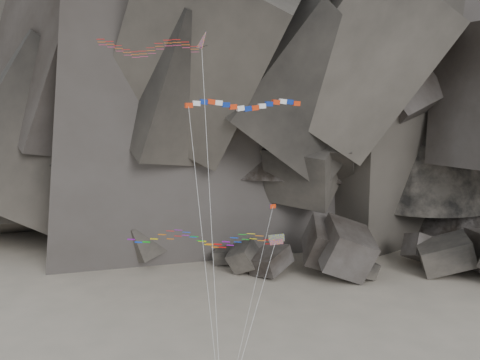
# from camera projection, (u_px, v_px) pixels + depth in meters

# --- Properties ---
(headland) EXTENTS (110.00, 70.00, 84.00)m
(headland) POSITION_uv_depth(u_px,v_px,m) (267.00, 26.00, 112.28)
(headland) COLOR #4C453E
(headland) RESTS_ON ground
(boulder_field) EXTENTS (65.06, 18.59, 9.83)m
(boulder_field) POSITION_uv_depth(u_px,v_px,m) (360.00, 258.00, 82.77)
(boulder_field) COLOR #47423F
(boulder_field) RESTS_ON ground
(delta_kite) EXTENTS (11.92, 8.76, 31.31)m
(delta_kite) POSITION_uv_depth(u_px,v_px,m) (144.00, 46.00, 45.63)
(delta_kite) COLOR red
(delta_kite) RESTS_ON ground
(banner_kite) EXTENTS (10.34, 12.91, 25.55)m
(banner_kite) POSITION_uv_depth(u_px,v_px,m) (244.00, 106.00, 48.47)
(banner_kite) COLOR red
(banner_kite) RESTS_ON ground
(parafoil_kite) EXTENTS (15.88, 11.47, 13.12)m
(parafoil_kite) POSITION_uv_depth(u_px,v_px,m) (196.00, 238.00, 51.21)
(parafoil_kite) COLOR #BDCF0B
(parafoil_kite) RESTS_ON ground
(pennant_kite) EXTENTS (3.99, 9.23, 16.13)m
(pennant_kite) POSITION_uv_depth(u_px,v_px,m) (264.00, 242.00, 47.10)
(pennant_kite) COLOR red
(pennant_kite) RESTS_ON ground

